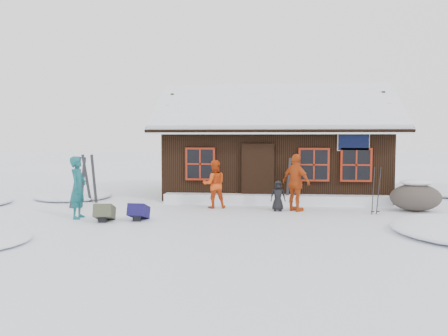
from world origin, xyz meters
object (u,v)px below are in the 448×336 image
Objects in this scene: ski_poles at (376,191)px; boulder at (416,196)px; skier_orange_right at (296,183)px; backpack_olive at (105,215)px; ski_pair_left at (79,183)px; backpack_blue at (139,214)px; skier_crouched at (278,196)px; skier_orange_left at (214,184)px; skier_teal at (78,187)px.

boulder is at bearing 27.91° from ski_poles.
backpack_olive is (-5.26, -2.19, -0.71)m from skier_orange_right.
ski_pair_left is 3.18m from backpack_blue.
backpack_blue is 0.91m from backpack_olive.
skier_crouched is 4.25m from boulder.
ski_pair_left is at bearing 146.48° from backpack_blue.
skier_orange_right is 2.90× the size of backpack_blue.
backpack_blue is (-3.84, -1.91, -0.31)m from skier_crouched.
backpack_blue is at bearing -166.50° from ski_poles.
skier_orange_left is 3.74m from backpack_olive.
ski_poles is at bearing -10.61° from skier_crouched.
skier_orange_left reaches higher than ski_poles.
skier_teal reaches higher than ski_pair_left.
skier_teal is at bearing -169.85° from ski_poles.
boulder reaches higher than backpack_blue.
skier_crouched is (5.60, 1.81, -0.40)m from skier_teal.
skier_teal is 1.85× the size of skier_crouched.
backpack_blue is 0.96× the size of backpack_olive.
backpack_olive is at bearing -160.57° from backpack_blue.
ski_poles reaches higher than backpack_olive.
boulder is 10.60m from ski_pair_left.
skier_orange_right is at bearing 26.17° from backpack_blue.
skier_orange_left is (3.57, 2.19, -0.10)m from skier_teal.
backpack_olive is (0.89, -0.36, -0.70)m from skier_teal.
boulder is 9.31m from backpack_olive.
backpack_blue is at bearing -23.41° from ski_pair_left.
skier_teal reaches higher than backpack_blue.
boulder is (3.68, 0.41, -0.43)m from skier_orange_right.
boulder is at bearing 18.59° from backpack_blue.
skier_teal reaches higher than skier_orange_left.
ski_pair_left is (-10.59, -0.50, 0.36)m from boulder.
skier_teal is 1.14× the size of boulder.
skier_crouched is 5.19m from backpack_olive.
backpack_blue is at bearing -158.26° from skier_crouched.
ski_poles is at bearing 15.97° from backpack_blue.
skier_orange_right is 1.04× the size of ski_pair_left.
skier_teal reaches higher than boulder.
skier_teal is 5.90m from skier_crouched.
skier_crouched is 4.29m from backpack_blue.
skier_crouched is 0.62× the size of boulder.
skier_orange_right reaches higher than skier_teal.
skier_teal is at bearing 60.46° from skier_orange_right.
skier_orange_left is 4.94m from ski_poles.
backpack_blue is at bearing 8.82° from backpack_olive.
ski_poles reaches higher than skier_crouched.
skier_crouched is at bearing 13.24° from ski_pair_left.
skier_orange_right is at bearing -173.71° from boulder.
ski_poles reaches higher than boulder.
backpack_blue is (1.76, -0.09, -0.71)m from skier_teal.
skier_crouched reaches higher than boulder.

